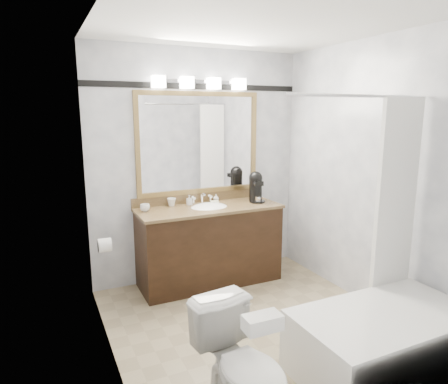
% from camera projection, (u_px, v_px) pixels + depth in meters
% --- Properties ---
extents(room, '(2.42, 2.62, 2.52)m').
position_uv_depth(room, '(258.00, 185.00, 3.24)').
color(room, gray).
rests_on(room, ground).
extents(vanity, '(1.53, 0.58, 0.97)m').
position_uv_depth(vanity, '(209.00, 243.00, 4.31)').
color(vanity, black).
rests_on(vanity, ground).
extents(mirror, '(1.40, 0.04, 1.10)m').
position_uv_depth(mirror, '(199.00, 143.00, 4.33)').
color(mirror, olive).
rests_on(mirror, room).
extents(vanity_light_bar, '(1.02, 0.14, 0.12)m').
position_uv_depth(vanity_light_bar, '(200.00, 83.00, 4.16)').
color(vanity_light_bar, silver).
rests_on(vanity_light_bar, room).
extents(accent_stripe, '(2.40, 0.01, 0.06)m').
position_uv_depth(accent_stripe, '(198.00, 86.00, 4.22)').
color(accent_stripe, black).
rests_on(accent_stripe, room).
extents(bathtub, '(1.30, 0.75, 1.96)m').
position_uv_depth(bathtub, '(385.00, 332.00, 2.87)').
color(bathtub, white).
rests_on(bathtub, ground).
extents(tp_roll, '(0.11, 0.12, 0.12)m').
position_uv_depth(tp_roll, '(105.00, 245.00, 3.47)').
color(tp_roll, white).
rests_on(tp_roll, room).
extents(toilet, '(0.48, 0.74, 0.71)m').
position_uv_depth(toilet, '(244.00, 368.00, 2.35)').
color(toilet, white).
rests_on(toilet, ground).
extents(tissue_box, '(0.21, 0.12, 0.08)m').
position_uv_depth(tissue_box, '(263.00, 323.00, 2.09)').
color(tissue_box, white).
rests_on(tissue_box, toilet).
extents(coffee_maker, '(0.17, 0.22, 0.34)m').
position_uv_depth(coffee_maker, '(256.00, 186.00, 4.45)').
color(coffee_maker, black).
rests_on(coffee_maker, vanity).
extents(cup_left, '(0.12, 0.12, 0.08)m').
position_uv_depth(cup_left, '(145.00, 208.00, 4.02)').
color(cup_left, white).
rests_on(cup_left, vanity).
extents(cup_right, '(0.12, 0.12, 0.09)m').
position_uv_depth(cup_right, '(171.00, 202.00, 4.25)').
color(cup_right, white).
rests_on(cup_right, vanity).
extents(soap_bottle_a, '(0.06, 0.06, 0.11)m').
position_uv_depth(soap_bottle_a, '(189.00, 200.00, 4.30)').
color(soap_bottle_a, white).
rests_on(soap_bottle_a, vanity).
extents(soap_bottle_b, '(0.08, 0.08, 0.08)m').
position_uv_depth(soap_bottle_b, '(216.00, 198.00, 4.48)').
color(soap_bottle_b, white).
rests_on(soap_bottle_b, vanity).
extents(soap_bar, '(0.10, 0.07, 0.03)m').
position_uv_depth(soap_bar, '(214.00, 202.00, 4.37)').
color(soap_bar, beige).
rests_on(soap_bar, vanity).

